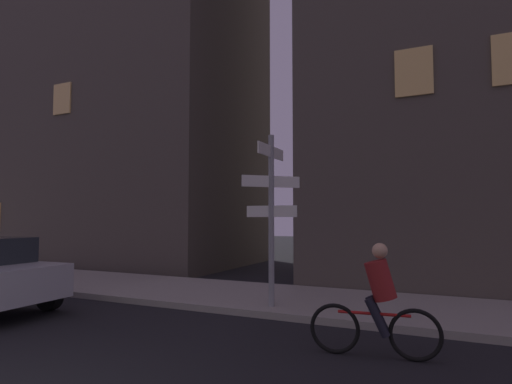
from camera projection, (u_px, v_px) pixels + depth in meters
sidewalk_kerb at (256, 297)px, 10.03m from camera, size 40.00×3.31×0.14m
signpost at (271, 206)px, 8.77m from camera, size 1.13×1.33×3.58m
cyclist at (377, 304)px, 5.92m from camera, size 1.81×0.37×1.61m
building_left_block at (126, 32)px, 19.50m from camera, size 11.71×6.83×21.28m
building_right_block at (491, 18)px, 14.06m from camera, size 10.69×9.69×17.37m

